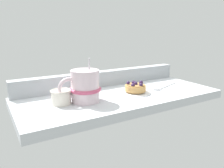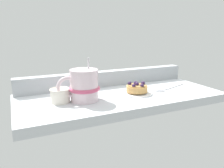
% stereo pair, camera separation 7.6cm
% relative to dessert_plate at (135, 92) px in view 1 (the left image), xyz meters
% --- Properties ---
extents(ground_plane, '(0.73, 0.31, 0.03)m').
position_rel_dessert_plate_xyz_m(ground_plane, '(-0.05, 0.02, -0.02)').
color(ground_plane, silver).
extents(window_rail_back, '(0.71, 0.04, 0.06)m').
position_rel_dessert_plate_xyz_m(window_rail_back, '(-0.05, 0.15, 0.03)').
color(window_rail_back, '#9EA3A8').
rests_on(window_rail_back, ground_plane).
extents(dessert_plate, '(0.11, 0.11, 0.01)m').
position_rel_dessert_plate_xyz_m(dessert_plate, '(0.00, 0.00, 0.00)').
color(dessert_plate, white).
rests_on(dessert_plate, ground_plane).
extents(raspberry_tart, '(0.08, 0.08, 0.04)m').
position_rel_dessert_plate_xyz_m(raspberry_tart, '(0.00, 0.00, 0.02)').
color(raspberry_tart, tan).
rests_on(raspberry_tart, dessert_plate).
extents(coffee_mug, '(0.14, 0.10, 0.14)m').
position_rel_dessert_plate_xyz_m(coffee_mug, '(-0.20, 0.01, 0.05)').
color(coffee_mug, silver).
rests_on(coffee_mug, ground_plane).
extents(dessert_fork, '(0.17, 0.07, 0.01)m').
position_rel_dessert_plate_xyz_m(dessert_fork, '(0.16, 0.01, -0.00)').
color(dessert_fork, '#B7B7BC').
rests_on(dessert_fork, ground_plane).
extents(sugar_bowl, '(0.07, 0.07, 0.05)m').
position_rel_dessert_plate_xyz_m(sugar_bowl, '(-0.27, 0.02, 0.02)').
color(sugar_bowl, silver).
rests_on(sugar_bowl, ground_plane).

